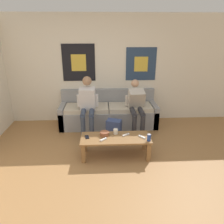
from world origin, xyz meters
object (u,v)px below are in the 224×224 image
couch (109,113)px  pillar_candle (116,131)px  ceramic_bowl (104,133)px  game_controller_near_right (103,139)px  person_seated_adult (87,104)px  cell_phone (87,137)px  backpack (114,130)px  game_controller_near_left (126,135)px  person_seated_teen (136,105)px  game_controller_far_center (142,137)px  coffee_table (115,140)px  drink_can_blue (149,137)px

couch → pillar_candle: (0.08, -1.27, 0.13)m
couch → ceramic_bowl: size_ratio=13.09×
couch → game_controller_near_right: bearing=-95.6°
person_seated_adult → cell_phone: bearing=-88.1°
backpack → game_controller_near_left: size_ratio=3.17×
person_seated_adult → person_seated_teen: bearing=2.1°
person_seated_teen → cell_phone: bearing=-135.8°
person_seated_adult → game_controller_far_center: person_seated_adult is taller
coffee_table → game_controller_near_right: game_controller_near_right is taller
cell_phone → person_seated_adult: bearing=91.9°
pillar_candle → game_controller_near_right: pillar_candle is taller
ceramic_bowl → cell_phone: size_ratio=1.20×
game_controller_near_left → cell_phone: game_controller_near_left is taller
coffee_table → drink_can_blue: 0.61m
backpack → ceramic_bowl: 0.61m
person_seated_adult → game_controller_near_left: 1.23m
ceramic_bowl → drink_can_blue: size_ratio=1.41×
couch → drink_can_blue: (0.64, -1.56, 0.14)m
person_seated_teen → ceramic_bowl: 1.22m
person_seated_teen → cell_phone: 1.48m
person_seated_teen → drink_can_blue: (0.04, -1.20, -0.19)m
coffee_table → game_controller_near_right: bearing=-156.4°
drink_can_blue → person_seated_adult: bearing=133.9°
game_controller_far_center → backpack: bearing=125.3°
game_controller_far_center → coffee_table: bearing=175.6°
game_controller_near_right → backpack: bearing=72.5°
drink_can_blue → game_controller_near_right: (-0.79, 0.06, -0.05)m
couch → pillar_candle: bearing=-86.2°
person_seated_teen → game_controller_near_left: size_ratio=8.17×
person_seated_teen → game_controller_near_right: (-0.75, -1.14, -0.24)m
pillar_candle → cell_phone: 0.54m
person_seated_adult → cell_phone: person_seated_adult is taller
couch → game_controller_far_center: bearing=-69.2°
person_seated_adult → game_controller_near_right: 1.18m
game_controller_near_left → game_controller_far_center: size_ratio=1.05×
coffee_table → game_controller_near_left: (0.20, 0.06, 0.08)m
backpack → person_seated_teen: bearing=38.6°
couch → backpack: couch is taller
couch → game_controller_far_center: size_ratio=17.20×
pillar_candle → cell_phone: pillar_candle is taller
pillar_candle → game_controller_far_center: size_ratio=0.82×
pillar_candle → drink_can_blue: bearing=-28.0°
backpack → cell_phone: size_ratio=3.02×
backpack → game_controller_near_left: backpack is taller
backpack → drink_can_blue: 0.99m
person_seated_adult → pillar_candle: (0.56, -0.86, -0.26)m
person_seated_teen → couch: bearing=148.8°
couch → person_seated_teen: 0.78m
coffee_table → pillar_candle: pillar_candle is taller
person_seated_adult → game_controller_far_center: bearing=-45.5°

